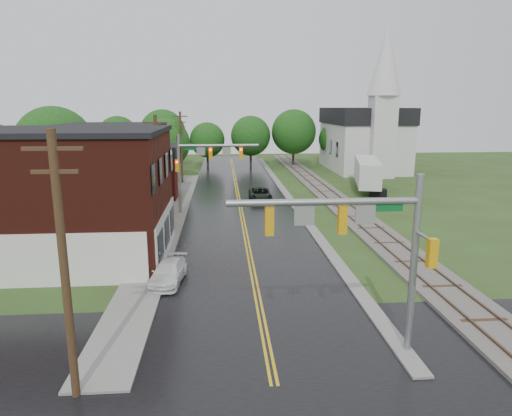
{
  "coord_description": "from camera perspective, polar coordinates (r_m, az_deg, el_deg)",
  "views": [
    {
      "loc": [
        -1.73,
        -14.18,
        9.65
      ],
      "look_at": [
        0.33,
        13.2,
        3.5
      ],
      "focal_mm": 32.0,
      "sensor_mm": 36.0,
      "label": 1
    }
  ],
  "objects": [
    {
      "name": "traffic_signal_far",
      "position": [
        41.48,
        -6.72,
        6.07
      ],
      "size": [
        7.34,
        0.43,
        7.2
      ],
      "color": "gray",
      "rests_on": "ground"
    },
    {
      "name": "utility_pole_a",
      "position": [
        15.84,
        -22.89,
        -6.53
      ],
      "size": [
        1.8,
        0.28,
        9.0
      ],
      "color": "#382616",
      "rests_on": "ground"
    },
    {
      "name": "tree_left_c",
      "position": [
        55.65,
        -16.99,
        6.78
      ],
      "size": [
        6.0,
        6.0,
        7.65
      ],
      "color": "black",
      "rests_on": "ground"
    },
    {
      "name": "sidewalk_left",
      "position": [
        40.59,
        -10.51,
        -1.34
      ],
      "size": [
        2.4,
        50.0,
        0.12
      ],
      "primitive_type": "cube",
      "color": "gray",
      "rests_on": "ground"
    },
    {
      "name": "semi_trailer",
      "position": [
        55.08,
        13.74,
        4.43
      ],
      "size": [
        4.9,
        11.28,
        3.56
      ],
      "color": "black",
      "rests_on": "ground"
    },
    {
      "name": "curb_right",
      "position": [
        50.62,
        3.87,
        1.61
      ],
      "size": [
        0.8,
        70.0,
        0.12
      ],
      "primitive_type": "cube",
      "color": "gray",
      "rests_on": "ground"
    },
    {
      "name": "main_road",
      "position": [
        45.25,
        -2.02,
        0.31
      ],
      "size": [
        10.0,
        90.0,
        0.02
      ],
      "primitive_type": "cube",
      "color": "black",
      "rests_on": "ground"
    },
    {
      "name": "church",
      "position": [
        71.41,
        13.59,
        9.22
      ],
      "size": [
        10.4,
        18.4,
        20.0
      ],
      "color": "silver",
      "rests_on": "ground"
    },
    {
      "name": "utility_pole_b",
      "position": [
        36.86,
        -12.22,
        4.66
      ],
      "size": [
        1.8,
        0.28,
        9.0
      ],
      "color": "#382616",
      "rests_on": "ground"
    },
    {
      "name": "cross_road",
      "position": [
        18.91,
        1.62,
        -18.05
      ],
      "size": [
        60.0,
        9.0,
        0.02
      ],
      "primitive_type": "cube",
      "color": "black",
      "rests_on": "ground"
    },
    {
      "name": "ground",
      "position": [
        17.23,
        2.35,
        -21.43
      ],
      "size": [
        160.0,
        160.0,
        0.0
      ],
      "primitive_type": "plane",
      "color": "#304219",
      "rests_on": "ground"
    },
    {
      "name": "traffic_signal_near",
      "position": [
        17.62,
        13.04,
        -3.11
      ],
      "size": [
        7.34,
        0.3,
        7.2
      ],
      "color": "gray",
      "rests_on": "ground"
    },
    {
      "name": "tree_left_e",
      "position": [
        60.69,
        -11.14,
        7.82
      ],
      "size": [
        6.4,
        6.4,
        8.16
      ],
      "color": "black",
      "rests_on": "ground"
    },
    {
      "name": "railroad",
      "position": [
        51.45,
        8.95,
        1.78
      ],
      "size": [
        3.2,
        80.0,
        0.3
      ],
      "color": "#59544C",
      "rests_on": "ground"
    },
    {
      "name": "yellow_house",
      "position": [
        41.73,
        -17.12,
        3.18
      ],
      "size": [
        8.0,
        7.0,
        6.4
      ],
      "primitive_type": "cube",
      "color": "tan",
      "rests_on": "ground"
    },
    {
      "name": "pickup_white",
      "position": [
        26.08,
        -10.9,
        -7.95
      ],
      "size": [
        2.11,
        4.19,
        1.17
      ],
      "primitive_type": "imported",
      "rotation": [
        0.0,
        0.0,
        -0.12
      ],
      "color": "white",
      "rests_on": "ground"
    },
    {
      "name": "suv_dark",
      "position": [
        47.41,
        0.53,
        1.7
      ],
      "size": [
        2.21,
        4.76,
        1.32
      ],
      "primitive_type": "imported",
      "rotation": [
        0.0,
        0.0,
        0.0
      ],
      "color": "black",
      "rests_on": "ground"
    },
    {
      "name": "darkred_building",
      "position": [
        50.42,
        -13.73,
        3.77
      ],
      "size": [
        7.0,
        6.0,
        4.4
      ],
      "primitive_type": "cube",
      "color": "#3F0F0C",
      "rests_on": "ground"
    },
    {
      "name": "tree_left_b",
      "position": [
        48.97,
        -23.7,
        6.97
      ],
      "size": [
        7.6,
        7.6,
        9.69
      ],
      "color": "black",
      "rests_on": "ground"
    },
    {
      "name": "brick_building",
      "position": [
        31.58,
        -24.15,
        1.48
      ],
      "size": [
        14.3,
        10.3,
        8.3
      ],
      "color": "#49170F",
      "rests_on": "ground"
    },
    {
      "name": "utility_pole_c",
      "position": [
        58.6,
        -9.34,
        7.64
      ],
      "size": [
        1.8,
        0.28,
        9.0
      ],
      "color": "#382616",
      "rests_on": "ground"
    }
  ]
}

